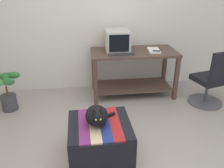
{
  "coord_description": "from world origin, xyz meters",
  "views": [
    {
      "loc": [
        -0.39,
        -1.86,
        1.81
      ],
      "look_at": [
        0.01,
        0.85,
        0.55
      ],
      "focal_mm": 36.83,
      "sensor_mm": 36.0,
      "label": 1
    }
  ],
  "objects": [
    {
      "name": "keyboard",
      "position": [
        0.24,
        1.46,
        0.77
      ],
      "size": [
        0.4,
        0.16,
        0.02
      ],
      "primitive_type": "cube",
      "rotation": [
        0.0,
        0.0,
        0.02
      ],
      "color": "#333338",
      "rests_on": "desk"
    },
    {
      "name": "book",
      "position": [
        0.78,
        1.54,
        0.77
      ],
      "size": [
        0.21,
        0.31,
        0.03
      ],
      "primitive_type": "cube",
      "rotation": [
        0.0,
        0.0,
        -0.12
      ],
      "color": "white",
      "rests_on": "desk"
    },
    {
      "name": "back_wall",
      "position": [
        0.0,
        2.05,
        1.3
      ],
      "size": [
        8.0,
        0.1,
        2.6
      ],
      "primitive_type": "cube",
      "color": "silver",
      "rests_on": "ground_plane"
    },
    {
      "name": "office_chair",
      "position": [
        1.57,
        1.06,
        0.39
      ],
      "size": [
        0.52,
        0.52,
        0.89
      ],
      "rotation": [
        0.0,
        0.0,
        3.38
      ],
      "color": "#4C4C51",
      "rests_on": "ground_plane"
    },
    {
      "name": "desk",
      "position": [
        0.47,
        1.6,
        0.52
      ],
      "size": [
        1.38,
        0.68,
        0.76
      ],
      "rotation": [
        0.0,
        0.0,
        -0.02
      ],
      "color": "#4C382D",
      "rests_on": "ground_plane"
    },
    {
      "name": "ottoman_with_blanket",
      "position": [
        -0.23,
        0.14,
        0.22
      ],
      "size": [
        0.65,
        0.64,
        0.43
      ],
      "color": "#7A664C",
      "rests_on": "ground_plane"
    },
    {
      "name": "tv_monitor",
      "position": [
        0.21,
        1.66,
        0.92
      ],
      "size": [
        0.38,
        0.44,
        0.33
      ],
      "rotation": [
        0.0,
        0.0,
        -0.02
      ],
      "color": "#BCB7A8",
      "rests_on": "desk"
    },
    {
      "name": "cat",
      "position": [
        -0.25,
        0.14,
        0.54
      ],
      "size": [
        0.33,
        0.34,
        0.25
      ],
      "rotation": [
        0.0,
        0.0,
        0.02
      ],
      "color": "black",
      "rests_on": "ottoman_with_blanket"
    },
    {
      "name": "stapler",
      "position": [
        0.79,
        1.44,
        0.78
      ],
      "size": [
        0.12,
        0.07,
        0.04
      ],
      "primitive_type": "cube",
      "rotation": [
        0.0,
        0.0,
        1.25
      ],
      "color": "black",
      "rests_on": "desk"
    },
    {
      "name": "ground_plane",
      "position": [
        0.0,
        0.0,
        0.0
      ],
      "size": [
        14.0,
        14.0,
        0.0
      ],
      "primitive_type": "plane",
      "color": "#9E9389"
    },
    {
      "name": "potted_plant",
      "position": [
        -1.48,
        1.35,
        0.32
      ],
      "size": [
        0.43,
        0.32,
        0.62
      ],
      "color": "#3D3D42",
      "rests_on": "ground_plane"
    },
    {
      "name": "pen",
      "position": [
        0.9,
        1.58,
        0.76
      ],
      "size": [
        0.13,
        0.06,
        0.01
      ],
      "primitive_type": "cylinder",
      "rotation": [
        0.0,
        1.57,
        0.4
      ],
      "color": "black",
      "rests_on": "desk"
    }
  ]
}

